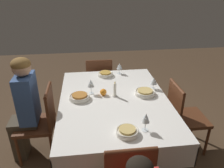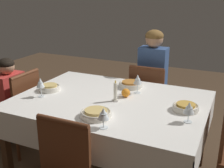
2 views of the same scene
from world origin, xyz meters
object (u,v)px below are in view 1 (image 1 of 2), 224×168
at_px(wine_glass_south, 91,83).
at_px(bowl_west, 106,74).
at_px(bowl_north, 145,92).
at_px(wine_glass_east, 146,118).
at_px(dining_table, 114,105).
at_px(wine_glass_north, 154,81).
at_px(chair_north, 183,114).
at_px(person_adult_denim, 24,105).
at_px(candle_centerpiece, 115,91).
at_px(chair_west, 99,81).
at_px(bowl_south, 80,97).
at_px(wine_glass_west, 119,66).
at_px(orange_fruit, 103,92).
at_px(chair_south, 41,120).
at_px(bowl_east, 127,131).

xyz_separation_m(wine_glass_south, bowl_west, (-0.46, 0.21, -0.10)).
bearing_deg(bowl_north, wine_glass_east, -14.88).
xyz_separation_m(dining_table, wine_glass_south, (-0.15, -0.24, 0.20)).
bearing_deg(wine_glass_north, chair_north, 61.59).
bearing_deg(wine_glass_east, person_adult_denim, -119.46).
height_order(wine_glass_east, candle_centerpiece, candle_centerpiece).
bearing_deg(chair_west, bowl_south, 74.82).
distance_m(bowl_north, candle_centerpiece, 0.34).
height_order(wine_glass_west, orange_fruit, wine_glass_west).
bearing_deg(person_adult_denim, chair_west, 137.24).
height_order(chair_south, candle_centerpiece, candle_centerpiece).
xyz_separation_m(chair_west, wine_glass_south, (0.87, -0.14, 0.39)).
bearing_deg(wine_glass_west, bowl_north, 17.42).
bearing_deg(dining_table, wine_glass_west, 166.47).
distance_m(wine_glass_south, wine_glass_east, 0.84).
relative_size(chair_south, wine_glass_west, 5.84).
bearing_deg(chair_north, bowl_west, 53.85).
distance_m(person_adult_denim, bowl_north, 1.32).
bearing_deg(bowl_east, person_adult_denim, -124.55).
relative_size(dining_table, wine_glass_west, 10.58).
xyz_separation_m(chair_west, orange_fruit, (0.93, -0.01, 0.30)).
height_order(chair_north, wine_glass_north, wine_glass_north).
bearing_deg(dining_table, bowl_north, 98.31).
bearing_deg(chair_west, wine_glass_west, 125.93).
relative_size(bowl_west, orange_fruit, 2.65).
height_order(person_adult_denim, wine_glass_west, person_adult_denim).
bearing_deg(dining_table, wine_glass_east, 18.77).
bearing_deg(wine_glass_north, orange_fruit, -82.16).
relative_size(chair_south, wine_glass_south, 5.07).
height_order(bowl_south, orange_fruit, orange_fruit).
xyz_separation_m(wine_glass_east, wine_glass_north, (-0.74, 0.29, -0.02)).
xyz_separation_m(chair_north, bowl_west, (-0.62, -0.85, 0.29)).
xyz_separation_m(person_adult_denim, bowl_east, (0.69, 1.00, 0.09)).
height_order(bowl_west, bowl_north, same).
relative_size(chair_west, person_adult_denim, 0.71).
distance_m(chair_west, bowl_east, 1.65).
height_order(wine_glass_west, candle_centerpiece, candle_centerpiece).
height_order(wine_glass_north, candle_centerpiece, candle_centerpiece).
relative_size(bowl_west, candle_centerpiece, 1.09).
bearing_deg(person_adult_denim, wine_glass_north, 93.47).
bearing_deg(bowl_north, dining_table, -81.69).
bearing_deg(chair_west, orange_fruit, 89.38).
xyz_separation_m(chair_west, bowl_west, (0.41, 0.07, 0.29)).
distance_m(chair_south, candle_centerpiece, 0.90).
bearing_deg(orange_fruit, bowl_north, 84.61).
distance_m(wine_glass_south, wine_glass_west, 0.65).
bearing_deg(wine_glass_west, dining_table, -13.53).
height_order(bowl_west, orange_fruit, orange_fruit).
xyz_separation_m(dining_table, candle_centerpiece, (-0.05, 0.02, 0.15)).
bearing_deg(wine_glass_west, wine_glass_north, 33.15).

